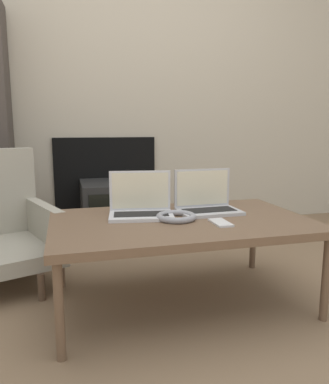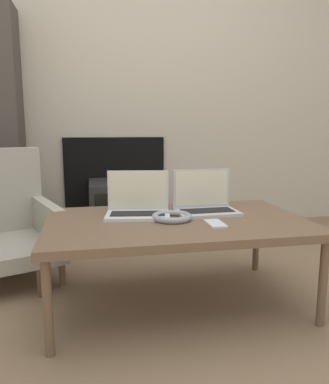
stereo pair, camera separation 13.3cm
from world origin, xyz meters
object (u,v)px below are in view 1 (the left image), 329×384
object	(u,v)px
headphones	(176,217)
tv	(110,210)
phone	(221,223)
laptop_left	(141,206)
laptop_right	(206,202)

from	to	relation	value
headphones	tv	xyz separation A→B (m)	(-0.17, 1.19, -0.21)
headphones	phone	bearing A→B (deg)	-35.54
laptop_left	laptop_right	xyz separation A→B (m)	(0.34, 0.00, 0.00)
laptop_right	laptop_left	bearing A→B (deg)	178.76
laptop_left	tv	world-z (taller)	laptop_left
laptop_left	tv	distance (m)	1.09
laptop_left	phone	size ratio (longest dim) A/B	2.38
phone	laptop_right	bearing A→B (deg)	83.79
laptop_left	phone	xyz separation A→B (m)	(0.31, -0.24, -0.04)
laptop_left	laptop_right	bearing A→B (deg)	8.90
laptop_right	headphones	bearing A→B (deg)	-149.65
laptop_left	headphones	xyz separation A→B (m)	(0.14, -0.12, -0.03)
laptop_right	phone	xyz separation A→B (m)	(-0.03, -0.24, -0.04)
laptop_left	laptop_right	distance (m)	0.34
headphones	tv	distance (m)	1.22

